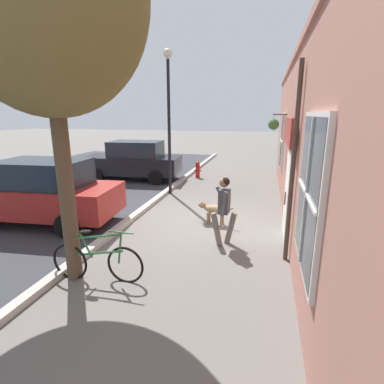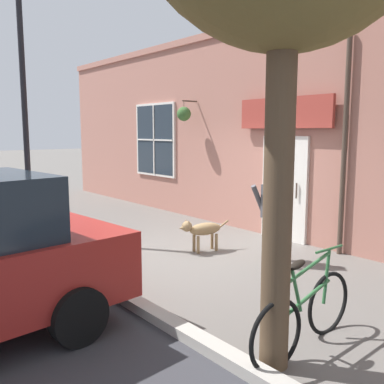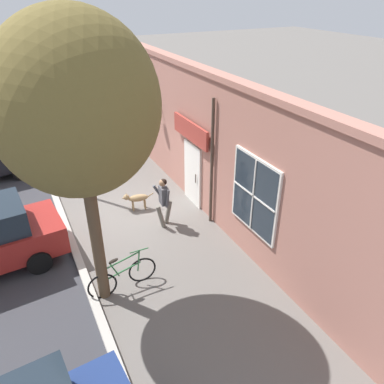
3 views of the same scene
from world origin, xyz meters
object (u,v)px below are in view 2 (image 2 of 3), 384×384
at_px(dog_on_leash, 202,230).
at_px(fire_hydrant, 4,200).
at_px(leaning_bicycle, 305,313).
at_px(street_lamp, 23,73).
at_px(pedestrian_walking, 272,208).

relative_size(dog_on_leash, fire_hydrant, 1.36).
bearing_deg(fire_hydrant, leaning_bicycle, 91.60).
bearing_deg(street_lamp, dog_on_leash, 127.26).
distance_m(pedestrian_walking, dog_on_leash, 1.43).
bearing_deg(leaning_bicycle, dog_on_leash, -114.48).
relative_size(dog_on_leash, street_lamp, 0.21).
bearing_deg(leaning_bicycle, fire_hydrant, -88.40).
bearing_deg(dog_on_leash, pedestrian_walking, 110.06).
height_order(pedestrian_walking, fire_hydrant, pedestrian_walking).
xyz_separation_m(pedestrian_walking, street_lamp, (2.60, -4.06, 2.36)).
bearing_deg(dog_on_leash, leaning_bicycle, 65.52).
xyz_separation_m(pedestrian_walking, leaning_bicycle, (1.97, 2.09, -0.56)).
xyz_separation_m(leaning_bicycle, fire_hydrant, (0.26, -9.23, 0.02)).
height_order(leaning_bicycle, fire_hydrant, leaning_bicycle).
distance_m(dog_on_leash, leaning_bicycle, 3.67).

